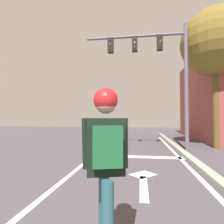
# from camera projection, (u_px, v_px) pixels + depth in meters

# --- Properties ---
(lane_line_center) EXTENTS (0.12, 20.00, 0.01)m
(lane_line_center) POSITION_uv_depth(u_px,v_px,m) (55.00, 187.00, 3.75)
(lane_line_center) COLOR silver
(lane_line_center) RESTS_ON ground
(lane_line_curbside) EXTENTS (0.12, 20.00, 0.01)m
(lane_line_curbside) POSITION_uv_depth(u_px,v_px,m) (217.00, 196.00, 3.31)
(lane_line_curbside) COLOR silver
(lane_line_curbside) RESTS_ON ground
(stop_bar) EXTENTS (3.16, 0.40, 0.01)m
(stop_bar) POSITION_uv_depth(u_px,v_px,m) (138.00, 157.00, 6.66)
(stop_bar) COLOR silver
(stop_bar) RESTS_ON ground
(lane_arrow_stem) EXTENTS (0.16, 1.40, 0.01)m
(lane_arrow_stem) POSITION_uv_depth(u_px,v_px,m) (144.00, 187.00, 3.73)
(lane_arrow_stem) COLOR silver
(lane_arrow_stem) RESTS_ON ground
(lane_arrow_head) EXTENTS (0.71, 0.71, 0.01)m
(lane_arrow_head) POSITION_uv_depth(u_px,v_px,m) (143.00, 174.00, 4.57)
(lane_arrow_head) COLOR silver
(lane_arrow_head) RESTS_ON ground
(skater) EXTENTS (0.43, 0.60, 1.59)m
(skater) POSITION_uv_depth(u_px,v_px,m) (106.00, 150.00, 1.78)
(skater) COLOR #29545C
(skater) RESTS_ON skateboard
(traffic_signal_mast) EXTENTS (4.38, 0.34, 5.39)m
(traffic_signal_mast) POSITION_uv_depth(u_px,v_px,m) (156.00, 60.00, 8.15)
(traffic_signal_mast) COLOR #5F5765
(traffic_signal_mast) RESTS_ON ground
(roadside_tree) EXTENTS (3.09, 3.09, 6.42)m
(roadside_tree) POSITION_uv_depth(u_px,v_px,m) (215.00, 43.00, 8.67)
(roadside_tree) COLOR brown
(roadside_tree) RESTS_ON ground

